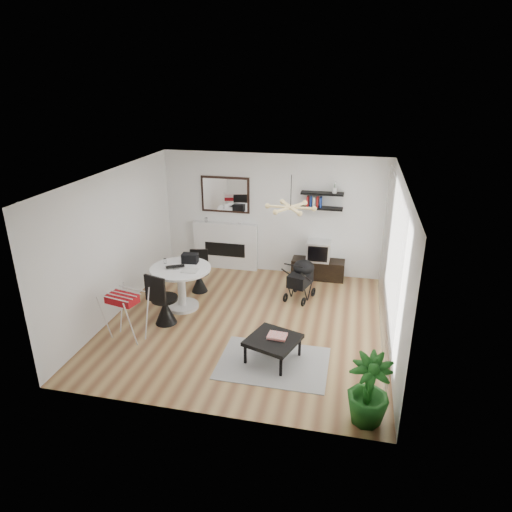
% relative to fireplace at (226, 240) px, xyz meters
% --- Properties ---
extents(floor, '(5.00, 5.00, 0.00)m').
position_rel_fireplace_xyz_m(floor, '(1.10, -2.42, -0.69)').
color(floor, brown).
rests_on(floor, ground).
extents(ceiling, '(5.00, 5.00, 0.00)m').
position_rel_fireplace_xyz_m(ceiling, '(1.10, -2.42, 2.01)').
color(ceiling, white).
rests_on(ceiling, wall_back).
extents(wall_back, '(5.00, 0.00, 5.00)m').
position_rel_fireplace_xyz_m(wall_back, '(1.10, 0.08, 0.66)').
color(wall_back, white).
rests_on(wall_back, floor).
extents(wall_left, '(0.00, 5.00, 5.00)m').
position_rel_fireplace_xyz_m(wall_left, '(-1.40, -2.42, 0.66)').
color(wall_left, white).
rests_on(wall_left, floor).
extents(wall_right, '(0.00, 5.00, 5.00)m').
position_rel_fireplace_xyz_m(wall_right, '(3.60, -2.42, 0.66)').
color(wall_right, white).
rests_on(wall_right, floor).
extents(sheer_curtain, '(0.04, 3.60, 2.60)m').
position_rel_fireplace_xyz_m(sheer_curtain, '(3.50, -2.22, 0.66)').
color(sheer_curtain, white).
rests_on(sheer_curtain, wall_right).
extents(fireplace, '(1.50, 0.17, 2.16)m').
position_rel_fireplace_xyz_m(fireplace, '(0.00, 0.00, 0.00)').
color(fireplace, white).
rests_on(fireplace, floor).
extents(shelf_lower, '(0.90, 0.25, 0.04)m').
position_rel_fireplace_xyz_m(shelf_lower, '(2.17, -0.05, 0.91)').
color(shelf_lower, black).
rests_on(shelf_lower, wall_back).
extents(shelf_upper, '(0.90, 0.25, 0.04)m').
position_rel_fireplace_xyz_m(shelf_upper, '(2.17, -0.05, 1.23)').
color(shelf_upper, black).
rests_on(shelf_upper, wall_back).
extents(pendant_lamp, '(0.90, 0.90, 0.10)m').
position_rel_fireplace_xyz_m(pendant_lamp, '(1.80, -2.12, 1.46)').
color(pendant_lamp, '#E2C277').
rests_on(pendant_lamp, ceiling).
extents(tv_console, '(1.16, 0.40, 0.43)m').
position_rel_fireplace_xyz_m(tv_console, '(2.17, -0.14, -0.47)').
color(tv_console, black).
rests_on(tv_console, floor).
extents(crt_tv, '(0.50, 0.44, 0.44)m').
position_rel_fireplace_xyz_m(crt_tv, '(2.16, -0.14, -0.03)').
color(crt_tv, silver).
rests_on(crt_tv, tv_console).
extents(dining_table, '(1.16, 1.16, 0.84)m').
position_rel_fireplace_xyz_m(dining_table, '(-0.27, -2.12, -0.13)').
color(dining_table, white).
rests_on(dining_table, floor).
extents(laptop, '(0.42, 0.37, 0.03)m').
position_rel_fireplace_xyz_m(laptop, '(-0.35, -2.18, 0.17)').
color(laptop, black).
rests_on(laptop, dining_table).
extents(black_bag, '(0.32, 0.21, 0.18)m').
position_rel_fireplace_xyz_m(black_bag, '(-0.18, -1.84, 0.25)').
color(black_bag, black).
rests_on(black_bag, dining_table).
extents(newspaper, '(0.31, 0.26, 0.01)m').
position_rel_fireplace_xyz_m(newspaper, '(-0.04, -2.22, 0.16)').
color(newspaper, silver).
rests_on(newspaper, dining_table).
extents(drinking_glass, '(0.06, 0.06, 0.10)m').
position_rel_fireplace_xyz_m(drinking_glass, '(-0.64, -1.98, 0.21)').
color(drinking_glass, white).
rests_on(drinking_glass, dining_table).
extents(chair_far, '(0.44, 0.46, 0.87)m').
position_rel_fireplace_xyz_m(chair_far, '(-0.20, -1.34, -0.41)').
color(chair_far, black).
rests_on(chair_far, floor).
extents(chair_near, '(0.52, 0.53, 1.01)m').
position_rel_fireplace_xyz_m(chair_near, '(-0.36, -2.78, -0.37)').
color(chair_near, black).
rests_on(chair_near, floor).
extents(drying_rack, '(0.69, 0.66, 0.88)m').
position_rel_fireplace_xyz_m(drying_rack, '(-0.77, -3.40, -0.22)').
color(drying_rack, white).
rests_on(drying_rack, floor).
extents(stroller, '(0.62, 0.79, 0.88)m').
position_rel_fireplace_xyz_m(stroller, '(1.92, -1.19, -0.31)').
color(stroller, black).
rests_on(stroller, floor).
extents(rug, '(1.71, 1.23, 0.01)m').
position_rel_fireplace_xyz_m(rug, '(1.80, -3.58, -0.68)').
color(rug, gray).
rests_on(rug, floor).
extents(coffee_table, '(0.94, 0.94, 0.38)m').
position_rel_fireplace_xyz_m(coffee_table, '(1.78, -3.48, -0.34)').
color(coffee_table, black).
rests_on(coffee_table, rug).
extents(magazines, '(0.31, 0.25, 0.04)m').
position_rel_fireplace_xyz_m(magazines, '(1.83, -3.44, -0.27)').
color(magazines, '#DF3E37').
rests_on(magazines, coffee_table).
extents(potted_plant, '(0.63, 0.63, 0.98)m').
position_rel_fireplace_xyz_m(potted_plant, '(3.22, -4.58, -0.20)').
color(potted_plant, '#195618').
rests_on(potted_plant, floor).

